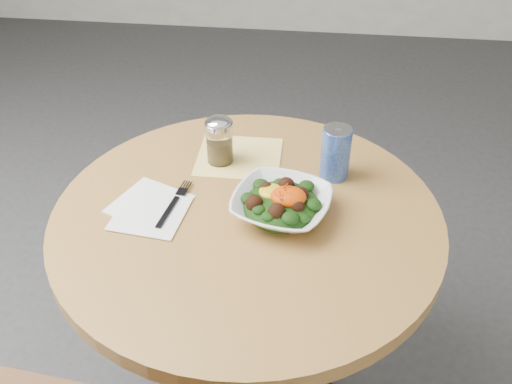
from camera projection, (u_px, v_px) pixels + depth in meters
table at (248, 273)px, 1.43m from camera, size 0.90×0.90×0.75m
cloth_napkin at (239, 157)px, 1.49m from camera, size 0.22×0.20×0.00m
paper_napkins at (150, 208)px, 1.32m from camera, size 0.20×0.22×0.00m
salad_bowl at (282, 204)px, 1.29m from camera, size 0.26×0.26×0.08m
fork at (175, 202)px, 1.33m from camera, size 0.05×0.18×0.00m
spice_shaker at (219, 141)px, 1.44m from camera, size 0.07×0.07×0.13m
beverage_can at (336, 153)px, 1.38m from camera, size 0.07×0.07×0.14m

